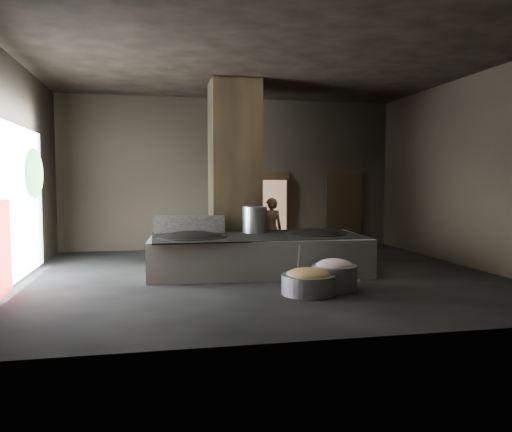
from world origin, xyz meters
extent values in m
cube|color=black|center=(0.00, 0.00, -0.05)|extent=(10.00, 9.00, 0.10)
cube|color=black|center=(0.00, 0.00, 4.55)|extent=(10.00, 9.00, 0.10)
cube|color=black|center=(0.00, 4.55, 2.25)|extent=(10.00, 0.10, 4.50)
cube|color=black|center=(0.00, -4.55, 2.25)|extent=(10.00, 0.10, 4.50)
cube|color=black|center=(-5.05, 0.00, 2.25)|extent=(0.10, 9.00, 4.50)
cube|color=black|center=(5.05, 0.00, 2.25)|extent=(0.10, 9.00, 4.50)
cube|color=black|center=(-0.30, 1.90, 2.25)|extent=(1.20, 1.20, 4.50)
cube|color=silver|center=(-0.03, 0.36, 0.41)|extent=(4.84, 2.57, 0.82)
cube|color=black|center=(-0.03, 0.36, 0.82)|extent=(4.60, 2.21, 0.03)
ellipsoid|color=black|center=(-1.48, 0.31, 0.75)|extent=(1.48, 1.48, 0.41)
cylinder|color=black|center=(-1.48, 0.31, 0.82)|extent=(1.51, 1.51, 0.05)
ellipsoid|color=black|center=(1.32, 0.41, 0.75)|extent=(1.38, 1.38, 0.39)
cylinder|color=black|center=(1.32, 0.41, 0.82)|extent=(1.41, 1.41, 0.05)
cylinder|color=#929599|center=(0.02, 0.91, 1.13)|extent=(0.57, 0.57, 0.61)
cube|color=black|center=(-1.48, 1.11, 1.03)|extent=(1.63, 0.17, 0.41)
imported|color=olive|center=(0.66, 2.00, 0.80)|extent=(0.61, 0.42, 1.60)
cylinder|color=gray|center=(0.43, -1.96, 0.18)|extent=(1.21, 1.21, 0.36)
ellipsoid|color=#959648|center=(0.43, -1.96, 0.35)|extent=(0.80, 0.80, 0.24)
cylinder|color=#929599|center=(0.28, -1.81, 0.55)|extent=(0.08, 0.38, 0.69)
cylinder|color=gray|center=(1.02, -1.71, 0.23)|extent=(0.91, 0.91, 0.46)
ellipsoid|color=#BC7176|center=(1.02, -1.71, 0.45)|extent=(0.70, 0.70, 0.27)
cube|color=black|center=(1.20, 4.45, 1.10)|extent=(1.18, 0.08, 2.38)
cube|color=#8C6647|center=(1.23, 4.25, 1.05)|extent=(0.85, 0.04, 2.02)
cube|color=black|center=(3.60, 4.45, 1.10)|extent=(1.18, 0.08, 2.38)
cube|color=#8C6647|center=(3.69, 4.60, 1.05)|extent=(0.89, 0.04, 2.12)
cube|color=white|center=(-4.95, 0.20, 1.60)|extent=(0.04, 4.20, 3.10)
cube|color=maroon|center=(-4.88, -1.10, 0.85)|extent=(0.05, 0.90, 1.70)
ellipsoid|color=#194714|center=(-4.85, 1.30, 2.20)|extent=(0.28, 1.10, 1.10)
camera|label=1|loc=(-2.23, -10.45, 2.03)|focal=35.00mm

